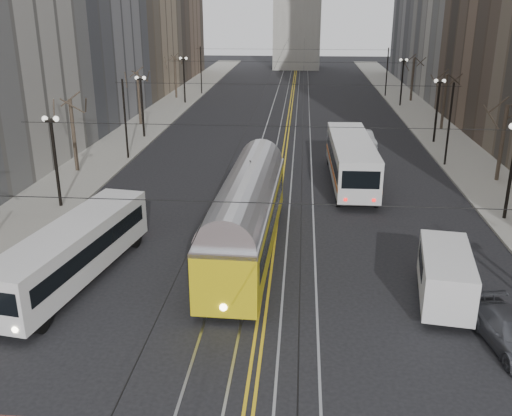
% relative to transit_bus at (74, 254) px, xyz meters
% --- Properties ---
extents(ground, '(260.00, 260.00, 0.00)m').
position_rel_transit_bus_xyz_m(ground, '(8.87, -8.19, -1.38)').
color(ground, black).
rests_on(ground, ground).
extents(sidewalk_left, '(5.00, 140.00, 0.15)m').
position_rel_transit_bus_xyz_m(sidewalk_left, '(-6.13, 36.81, -1.30)').
color(sidewalk_left, gray).
rests_on(sidewalk_left, ground).
extents(sidewalk_right, '(5.00, 140.00, 0.15)m').
position_rel_transit_bus_xyz_m(sidewalk_right, '(23.87, 36.81, -1.30)').
color(sidewalk_right, gray).
rests_on(sidewalk_right, ground).
extents(streetcar_rails, '(4.80, 130.00, 0.02)m').
position_rel_transit_bus_xyz_m(streetcar_rails, '(8.87, 36.81, -1.37)').
color(streetcar_rails, gray).
rests_on(streetcar_rails, ground).
extents(centre_lines, '(0.42, 130.00, 0.01)m').
position_rel_transit_bus_xyz_m(centre_lines, '(8.87, 36.81, -1.37)').
color(centre_lines, gold).
rests_on(centre_lines, ground).
extents(lamp_posts, '(27.60, 57.20, 5.60)m').
position_rel_transit_bus_xyz_m(lamp_posts, '(8.87, 20.56, 1.42)').
color(lamp_posts, black).
rests_on(lamp_posts, ground).
extents(street_trees, '(31.68, 53.28, 5.60)m').
position_rel_transit_bus_xyz_m(street_trees, '(8.87, 27.06, 1.42)').
color(street_trees, '#382D23').
rests_on(street_trees, ground).
extents(trolley_wires, '(25.96, 120.00, 6.60)m').
position_rel_transit_bus_xyz_m(trolley_wires, '(8.87, 26.65, 2.40)').
color(trolley_wires, black).
rests_on(trolley_wires, ground).
extents(transit_bus, '(4.01, 11.25, 2.76)m').
position_rel_transit_bus_xyz_m(transit_bus, '(0.00, 0.00, 0.00)').
color(transit_bus, silver).
rests_on(transit_bus, ground).
extents(streetcar, '(3.18, 14.64, 3.43)m').
position_rel_transit_bus_xyz_m(streetcar, '(7.64, 3.84, 0.34)').
color(streetcar, gold).
rests_on(streetcar, ground).
extents(rear_bus, '(2.93, 12.46, 3.24)m').
position_rel_transit_bus_xyz_m(rear_bus, '(13.87, 16.48, 0.24)').
color(rear_bus, silver).
rests_on(rear_bus, ground).
extents(cargo_van, '(2.76, 5.49, 2.32)m').
position_rel_transit_bus_xyz_m(cargo_van, '(16.62, -0.71, -0.22)').
color(cargo_van, silver).
rests_on(cargo_van, ground).
extents(sedan_grey, '(2.61, 5.13, 1.67)m').
position_rel_transit_bus_xyz_m(sedan_grey, '(14.96, 21.67, -0.54)').
color(sedan_grey, '#3E3F45').
rests_on(sedan_grey, ground).
extents(sedan_silver, '(2.07, 4.48, 1.42)m').
position_rel_transit_bus_xyz_m(sedan_silver, '(15.93, 27.87, -0.67)').
color(sedan_silver, '#A3A5AA').
rests_on(sedan_silver, ground).
extents(sedan_parked, '(2.43, 4.65, 1.29)m').
position_rel_transit_bus_xyz_m(sedan_parked, '(18.37, -4.00, -0.74)').
color(sedan_parked, '#45474D').
rests_on(sedan_parked, ground).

